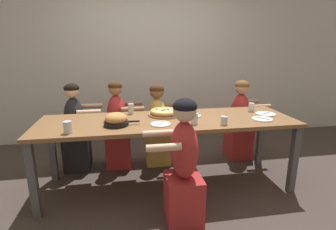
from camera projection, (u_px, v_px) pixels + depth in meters
name	position (u px, v px, depth m)	size (l,w,h in m)	color
ground_plane	(168.00, 185.00, 3.06)	(18.00, 18.00, 0.00)	#423833
restaurant_back_panel	(150.00, 44.00, 4.28)	(10.00, 0.06, 3.20)	silver
dining_table	(168.00, 126.00, 2.87)	(2.76, 0.84, 0.79)	brown
pizza_board_main	(165.00, 112.00, 3.02)	(0.38, 0.38, 0.07)	#996B42
skillet_bowl	(116.00, 120.00, 2.62)	(0.36, 0.25, 0.13)	black
empty_plate_a	(266.00, 114.00, 3.06)	(0.23, 0.23, 0.02)	white
empty_plate_b	(161.00, 124.00, 2.66)	(0.21, 0.21, 0.02)	white
empty_plate_c	(193.00, 116.00, 2.97)	(0.18, 0.18, 0.02)	white
empty_plate_d	(262.00, 119.00, 2.85)	(0.22, 0.22, 0.02)	white
cocktail_glass_blue	(224.00, 121.00, 2.66)	(0.07, 0.07, 0.11)	silver
drinking_glass_a	(187.00, 107.00, 3.20)	(0.06, 0.06, 0.11)	silver
drinking_glass_b	(251.00, 107.00, 3.19)	(0.07, 0.07, 0.10)	silver
drinking_glass_c	(68.00, 128.00, 2.40)	(0.08, 0.08, 0.11)	silver
drinking_glass_d	(131.00, 109.00, 3.07)	(0.07, 0.07, 0.12)	silver
drinking_glass_e	(194.00, 119.00, 2.67)	(0.08, 0.08, 0.12)	silver
diner_far_left	(76.00, 131.00, 3.35)	(0.51, 0.40, 1.13)	#232328
diner_far_center	(158.00, 128.00, 3.53)	(0.51, 0.40, 1.09)	gold
diner_far_midleft	(118.00, 129.00, 3.44)	(0.51, 0.40, 1.14)	#B22D2D
diner_far_right	(240.00, 123.00, 3.72)	(0.51, 0.40, 1.11)	#B22D2D
diner_near_center	(183.00, 167.00, 2.31)	(0.51, 0.40, 1.16)	#B22D2D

